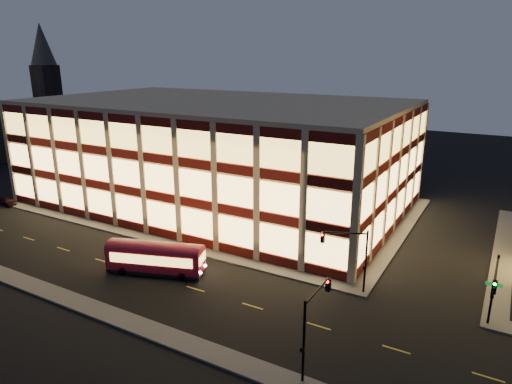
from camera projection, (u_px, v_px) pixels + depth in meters
The scene contains 13 objects.
ground at pixel (156, 245), 51.17m from camera, with size 200.00×200.00×0.00m, color black.
sidewalk_office_south at pixel (142, 236), 53.40m from camera, with size 54.00×2.00×0.15m, color #514F4C.
sidewalk_office_east at pixel (400, 233), 54.41m from camera, with size 2.00×30.00×0.15m, color #514F4C.
sidewalk_tower_west at pixel (503, 251), 49.20m from camera, with size 2.00×30.00×0.15m, color #514F4C.
sidewalk_near at pixel (57, 295), 40.33m from camera, with size 100.00×2.00×0.15m, color #514F4C.
office_building at pixel (218, 152), 64.53m from camera, with size 50.45×30.45×14.50m.
church_tower at pixel (49, 102), 114.99m from camera, with size 5.00×5.00×18.00m, color #2D2621.
church_spire at pixel (41, 44), 110.95m from camera, with size 6.00×6.00×10.00m, color #4C473F.
traffic_signal_far at pixel (350, 250), 39.67m from camera, with size 3.79×1.87×6.00m.
traffic_signal_right at pixel (494, 286), 33.61m from camera, with size 1.20×4.37×6.00m.
traffic_signal_near at pixel (313, 316), 29.67m from camera, with size 0.32×4.45×6.00m.
trolley_bus at pixel (156, 256), 44.03m from camera, with size 9.65×5.22×3.18m.
parked_car_0 at pixel (7, 202), 64.42m from camera, with size 1.27×3.17×1.08m, color black.
Camera 1 is at (33.14, -35.55, 20.42)m, focal length 32.00 mm.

